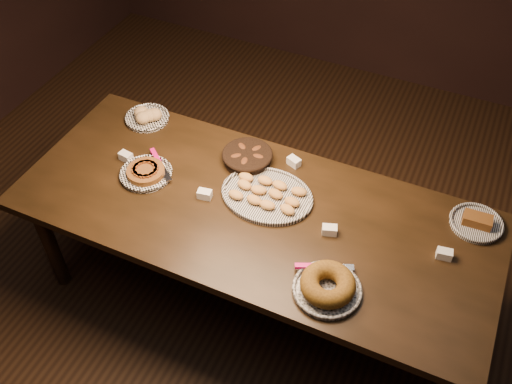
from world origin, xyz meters
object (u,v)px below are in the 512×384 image
at_px(madeleine_platter, 267,194).
at_px(bundt_cake_plate, 327,286).
at_px(apple_tart_plate, 146,172).
at_px(buffet_table, 253,219).

relative_size(madeleine_platter, bundt_cake_plate, 1.44).
height_order(apple_tart_plate, madeleine_platter, apple_tart_plate).
distance_m(buffet_table, bundt_cake_plate, 0.59).
bearing_deg(apple_tart_plate, madeleine_platter, 15.39).
distance_m(buffet_table, madeleine_platter, 0.14).
bearing_deg(buffet_table, apple_tart_plate, -178.46).
bearing_deg(apple_tart_plate, buffet_table, 6.08).
bearing_deg(madeleine_platter, apple_tart_plate, -160.03).
bearing_deg(bundt_cake_plate, madeleine_platter, 142.42).
bearing_deg(buffet_table, bundt_cake_plate, -31.74).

